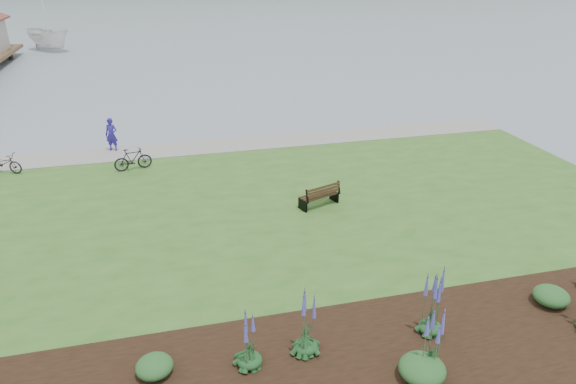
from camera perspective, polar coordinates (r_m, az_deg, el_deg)
name	(u,v)px	position (r m, az deg, el deg)	size (l,w,h in m)	color
ground	(222,211)	(21.13, -7.38, -2.13)	(600.00, 600.00, 0.00)	slate
lawn	(228,230)	(19.27, -6.65, -4.18)	(34.00, 20.00, 0.40)	#305E21
shoreline_path	(204,147)	(27.32, -9.27, 4.96)	(34.00, 2.20, 0.03)	gray
garden_bed	(391,354)	(13.64, 11.42, -17.19)	(24.00, 4.40, 0.04)	black
park_bench	(320,195)	(20.28, 3.63, -0.33)	(1.73, 1.15, 1.00)	black
person	(111,132)	(27.64, -19.06, 6.32)	(0.73, 0.50, 2.01)	navy
bicycle_a	(3,163)	(26.89, -29.09, 2.81)	(1.79, 0.63, 0.94)	black
bicycle_b	(133,159)	(24.92, -16.87, 3.51)	(1.73, 0.50, 1.04)	black
sailboat	(51,51)	(65.75, -24.81, 14.07)	(11.26, 11.46, 29.68)	silver
echium_0	(432,347)	(12.81, 15.71, -16.21)	(0.62, 0.62, 1.95)	#153C1C
echium_1	(433,303)	(13.91, 15.86, -11.75)	(0.62, 0.62, 2.18)	#153C1C
echium_4	(249,344)	(12.66, -4.36, -16.44)	(0.62, 0.62, 1.80)	#153C1C
echium_5	(306,326)	(12.93, 2.01, -14.67)	(0.62, 0.62, 2.07)	#153C1C
shrub_0	(154,366)	(13.10, -14.63, -18.23)	(0.88, 0.88, 0.44)	#1E4C21
shrub_1	(422,369)	(12.95, 14.68, -18.49)	(1.10, 1.10, 0.55)	#1E4C21
shrub_2	(551,296)	(16.58, 27.21, -10.24)	(0.99, 0.99, 0.50)	#1E4C21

